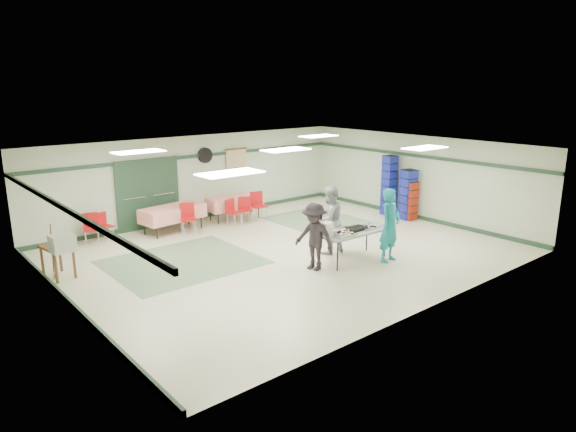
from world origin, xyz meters
TOP-DOWN VIEW (x-y plane):
  - floor at (0.00, 0.00)m, footprint 11.00×11.00m
  - ceiling at (0.00, 0.00)m, footprint 11.00×11.00m
  - wall_back at (0.00, 4.50)m, footprint 11.00×0.00m
  - wall_front at (0.00, -4.50)m, footprint 11.00×0.00m
  - wall_left at (-5.50, 0.00)m, footprint 0.00×9.00m
  - wall_right at (5.50, 0.00)m, footprint 0.00×9.00m
  - trim_back at (0.00, 4.47)m, footprint 11.00×0.06m
  - baseboard_back at (0.00, 4.47)m, footprint 11.00×0.06m
  - trim_left at (-5.47, 0.00)m, footprint 0.06×9.00m
  - baseboard_left at (-5.47, 0.00)m, footprint 0.06×9.00m
  - trim_right at (5.47, 0.00)m, footprint 0.06×9.00m
  - baseboard_right at (5.47, 0.00)m, footprint 0.06×9.00m
  - green_patch_a at (-2.50, 1.00)m, footprint 3.50×3.00m
  - green_patch_b at (2.80, 1.50)m, footprint 2.50×3.50m
  - double_door_left at (-2.20, 4.44)m, footprint 0.90×0.06m
  - double_door_right at (-1.25, 4.44)m, footprint 0.90×0.06m
  - door_frame at (-1.73, 4.42)m, footprint 2.00×0.03m
  - wall_fan at (0.30, 4.44)m, footprint 0.50×0.10m
  - scroll_banner at (1.50, 4.44)m, footprint 0.80×0.02m
  - serving_table at (0.85, -1.60)m, footprint 1.95×0.83m
  - sheet_tray_right at (1.36, -1.63)m, footprint 0.60×0.46m
  - sheet_tray_mid at (0.67, -1.46)m, footprint 0.60×0.46m
  - sheet_tray_left at (0.37, -1.68)m, footprint 0.61×0.47m
  - baking_pan at (0.95, -1.58)m, footprint 0.53×0.34m
  - foam_box_stack at (-0.00, -1.51)m, footprint 0.26×0.24m
  - volunteer_teal at (1.49, -2.20)m, footprint 0.73×0.54m
  - volunteer_grey at (0.78, -0.80)m, footprint 0.90×0.72m
  - volunteer_dark at (-0.34, -1.45)m, footprint 0.79×1.14m
  - dining_table_a at (0.84, 3.62)m, footprint 1.83×0.98m
  - dining_table_b at (-1.36, 3.62)m, footprint 1.99×1.09m
  - chair_a at (0.85, 3.05)m, footprint 0.51×0.51m
  - chair_b at (0.36, 3.05)m, footprint 0.47×0.47m
  - chair_c at (1.36, 3.06)m, footprint 0.50×0.50m
  - chair_d at (-1.18, 3.06)m, footprint 0.56×0.56m
  - chair_loose_a at (-3.29, 4.07)m, footprint 0.46×0.47m
  - chair_loose_b at (-3.68, 3.90)m, footprint 0.52×0.52m
  - crate_stack_blue_a at (5.15, 0.04)m, footprint 0.50×0.50m
  - crate_stack_red at (5.15, -0.05)m, footprint 0.40×0.40m
  - crate_stack_blue_b at (5.15, 0.83)m, footprint 0.42×0.42m
  - printer_table at (-5.15, 1.90)m, footprint 0.65×0.88m
  - office_printer at (-5.15, 1.40)m, footprint 0.51×0.45m
  - broom at (-5.23, 1.96)m, footprint 0.07×0.21m

SIDE VIEW (x-z plane):
  - floor at x=0.00m, z-range 0.00..0.00m
  - green_patch_a at x=-2.50m, z-range 0.00..0.01m
  - green_patch_b at x=2.80m, z-range 0.00..0.01m
  - baseboard_back at x=0.00m, z-range 0.00..0.12m
  - baseboard_left at x=-5.47m, z-range 0.00..0.12m
  - baseboard_right at x=5.47m, z-range 0.00..0.12m
  - chair_loose_a at x=-3.29m, z-range 0.09..0.88m
  - chair_a at x=0.85m, z-range 0.09..0.92m
  - chair_b at x=0.36m, z-range 0.09..0.93m
  - chair_loose_b at x=-3.68m, z-range 0.10..0.97m
  - chair_c at x=1.36m, z-range 0.11..1.03m
  - dining_table_a at x=0.84m, z-range 0.19..0.95m
  - dining_table_b at x=-1.36m, z-range 0.19..0.95m
  - chair_d at x=-1.18m, z-range 0.11..1.04m
  - printer_table at x=-5.15m, z-range 0.26..1.00m
  - crate_stack_red at x=5.15m, z-range 0.00..1.26m
  - broom at x=-5.23m, z-range 0.03..1.28m
  - serving_table at x=0.85m, z-range 0.34..1.10m
  - sheet_tray_right at x=1.36m, z-range 0.76..0.78m
  - sheet_tray_mid at x=0.67m, z-range 0.76..0.78m
  - sheet_tray_left at x=0.37m, z-range 0.76..0.78m
  - baking_pan at x=0.95m, z-range 0.76..0.84m
  - volunteer_dark at x=-0.34m, z-range 0.00..1.61m
  - crate_stack_blue_a at x=5.15m, z-range 0.00..1.63m
  - volunteer_grey at x=0.78m, z-range 0.00..1.77m
  - volunteer_teal at x=1.49m, z-range 0.00..1.83m
  - foam_box_stack at x=0.00m, z-range 0.76..1.11m
  - office_printer at x=-5.15m, z-range 0.75..1.12m
  - crate_stack_blue_b at x=5.15m, z-range 0.00..2.00m
  - double_door_left at x=-2.20m, z-range 0.00..2.10m
  - double_door_right at x=-1.25m, z-range 0.00..2.10m
  - door_frame at x=-1.73m, z-range -0.02..2.12m
  - wall_back at x=0.00m, z-range -4.15..6.85m
  - wall_front at x=0.00m, z-range -4.15..6.85m
  - wall_left at x=-5.50m, z-range -3.15..5.85m
  - wall_right at x=5.50m, z-range -3.15..5.85m
  - scroll_banner at x=1.50m, z-range 1.55..2.15m
  - trim_back at x=0.00m, z-range 2.00..2.10m
  - trim_left at x=-5.47m, z-range 2.00..2.10m
  - trim_right at x=5.47m, z-range 2.00..2.10m
  - wall_fan at x=0.30m, z-range 1.80..2.30m
  - ceiling at x=0.00m, z-range 2.70..2.70m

